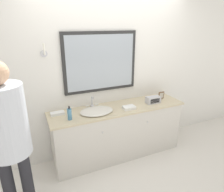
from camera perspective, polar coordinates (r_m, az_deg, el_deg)
name	(u,v)px	position (r m, az deg, el deg)	size (l,w,h in m)	color
ground_plane	(126,164)	(3.27, 4.05, -18.81)	(14.00, 14.00, 0.00)	silver
wall_back	(110,75)	(3.16, -0.46, 6.06)	(8.00, 0.18, 2.55)	white
vanity_counter	(118,131)	(3.24, 1.80, -10.05)	(2.10, 0.54, 0.84)	beige
sink_basin	(96,111)	(2.90, -4.47, -4.19)	(0.48, 0.42, 0.17)	silver
soap_bottle	(70,114)	(2.71, -12.05, -5.06)	(0.06, 0.06, 0.20)	teal
appliance_box	(153,100)	(3.26, 11.67, -1.07)	(0.23, 0.11, 0.11)	#BCBCC1
picture_frame	(161,95)	(3.47, 13.90, 0.20)	(0.10, 0.01, 0.12)	brown
hand_towel_near_sink	(129,108)	(3.00, 4.87, -3.31)	(0.18, 0.12, 0.04)	white
hand_towel_far_corner	(57,113)	(2.91, -15.31, -4.80)	(0.19, 0.10, 0.04)	white
person	(7,129)	(2.19, -27.83, -8.45)	(0.40, 0.40, 1.76)	#232328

